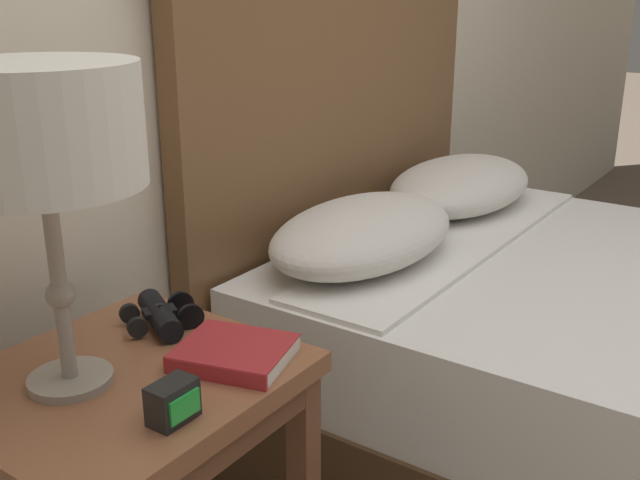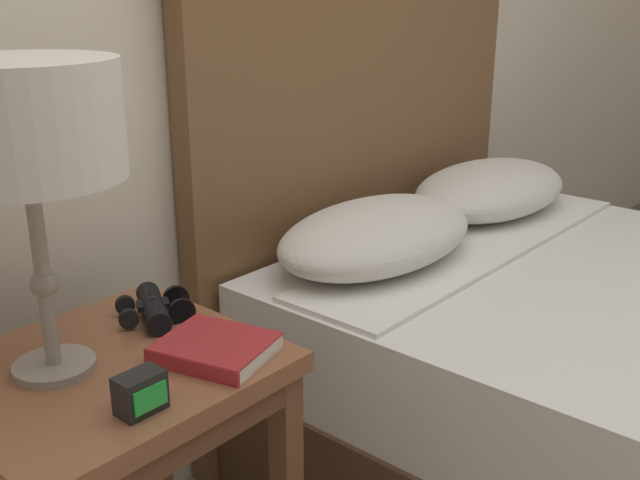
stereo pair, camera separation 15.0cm
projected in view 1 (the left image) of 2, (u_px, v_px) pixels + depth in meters
nightstand at (127, 426)px, 1.22m from camera, size 0.51×0.46×0.60m
table_lamp at (40, 133)px, 1.03m from camera, size 0.29×0.29×0.49m
book_on_nightstand at (234, 353)px, 1.22m from camera, size 0.19×0.21×0.03m
binoculars_pair at (161, 315)px, 1.35m from camera, size 0.16×0.16×0.05m
alarm_clock at (173, 402)px, 1.05m from camera, size 0.07×0.05×0.06m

